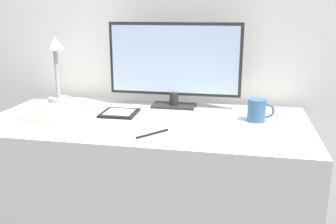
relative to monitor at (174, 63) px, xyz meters
name	(u,v)px	position (x,y,z in m)	size (l,w,h in m)	color
wall_back	(166,7)	(-0.07, 0.18, 0.25)	(3.60, 0.05, 2.40)	silver
desk	(148,200)	(-0.07, -0.23, -0.58)	(1.33, 0.65, 0.75)	silver
monitor	(174,63)	(0.00, 0.00, 0.00)	(0.61, 0.11, 0.39)	#262626
keyboard	(231,132)	(0.28, -0.35, -0.20)	(0.28, 0.12, 0.01)	silver
laptop	(112,118)	(-0.21, -0.28, -0.20)	(0.36, 0.28, 0.02)	#BCBCC1
ereader	(119,113)	(-0.18, -0.25, -0.18)	(0.15, 0.16, 0.01)	black
desk_lamp	(56,61)	(-0.59, 0.00, 0.00)	(0.10, 0.10, 0.32)	#999EA8
notebook	(55,114)	(-0.46, -0.28, -0.19)	(0.20, 0.27, 0.03)	silver
coffee_mug	(257,110)	(0.38, -0.17, -0.16)	(0.11, 0.07, 0.09)	#336089
pen	(152,134)	(0.00, -0.42, -0.20)	(0.10, 0.12, 0.01)	black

